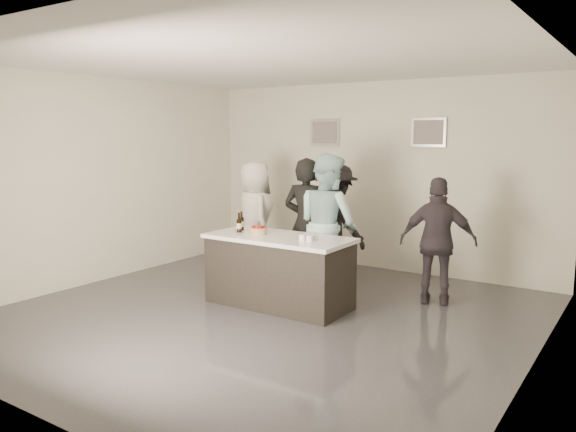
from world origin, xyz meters
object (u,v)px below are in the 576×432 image
object	(u,v)px
beer_bottle_b	(239,222)
person_guest_back	(335,223)
bar_counter	(279,271)
beer_bottle_a	(241,221)
person_main_black	(307,225)
person_guest_left	(255,218)
cake	(258,231)
person_main_blue	(328,224)
person_guest_right	(438,241)

from	to	relation	value
beer_bottle_b	person_guest_back	xyz separation A→B (m)	(0.57, 1.55, -0.15)
bar_counter	beer_bottle_b	bearing A→B (deg)	-173.81
bar_counter	beer_bottle_a	bearing A→B (deg)	172.84
person_main_black	person_guest_left	size ratio (longest dim) A/B	1.05
beer_bottle_a	person_guest_left	size ratio (longest dim) A/B	0.15
cake	person_main_blue	xyz separation A→B (m)	(0.50, 0.91, 0.02)
person_guest_back	person_main_blue	bearing A→B (deg)	129.25
bar_counter	person_main_black	xyz separation A→B (m)	(-0.10, 0.82, 0.48)
person_guest_right	beer_bottle_b	bearing A→B (deg)	11.42
cake	person_main_blue	bearing A→B (deg)	61.32
beer_bottle_a	beer_bottle_b	world-z (taller)	same
person_main_black	person_guest_right	xyz separation A→B (m)	(1.75, 0.36, -0.11)
cake	person_main_black	xyz separation A→B (m)	(0.18, 0.87, -0.01)
beer_bottle_b	person_guest_left	xyz separation A→B (m)	(-0.68, 1.25, -0.15)
person_guest_left	bar_counter	bearing A→B (deg)	174.23
bar_counter	person_guest_back	bearing A→B (deg)	90.77
person_main_blue	person_guest_back	xyz separation A→B (m)	(-0.23, 0.62, -0.08)
beer_bottle_a	person_main_blue	distance (m)	1.18
person_guest_left	person_guest_back	bearing A→B (deg)	-129.12
bar_counter	person_guest_right	size ratio (longest dim) A/B	1.14
person_main_black	person_main_blue	bearing A→B (deg)	-179.43
beer_bottle_b	person_main_black	xyz separation A→B (m)	(0.49, 0.89, -0.10)
person_guest_left	person_guest_right	xyz separation A→B (m)	(2.92, -0.00, -0.06)
beer_bottle_b	person_guest_back	size ratio (longest dim) A/B	0.15
beer_bottle_b	cake	bearing A→B (deg)	3.01
bar_counter	person_guest_right	world-z (taller)	person_guest_right
person_main_blue	person_main_black	bearing A→B (deg)	29.65
person_guest_right	person_main_black	bearing A→B (deg)	-6.17
person_main_blue	person_guest_back	world-z (taller)	person_main_blue
bar_counter	person_main_black	size ratio (longest dim) A/B	1.00
person_main_black	cake	bearing A→B (deg)	71.35
beer_bottle_b	person_main_black	distance (m)	1.02
person_guest_left	person_guest_back	xyz separation A→B (m)	(1.25, 0.30, -0.01)
bar_counter	person_main_blue	distance (m)	1.03
person_guest_left	person_guest_right	size ratio (longest dim) A/B	1.08
cake	bar_counter	bearing A→B (deg)	9.52
bar_counter	person_guest_right	bearing A→B (deg)	35.58
person_main_black	bar_counter	bearing A→B (deg)	90.26
beer_bottle_b	person_main_blue	distance (m)	1.23
person_main_black	person_guest_right	world-z (taller)	person_main_black
person_main_black	person_main_blue	xyz separation A→B (m)	(0.32, 0.04, 0.03)
person_main_blue	person_guest_left	bearing A→B (deg)	10.16
bar_counter	cake	size ratio (longest dim) A/B	8.49
bar_counter	beer_bottle_b	size ratio (longest dim) A/B	7.15
beer_bottle_a	person_guest_back	bearing A→B (deg)	65.35
person_main_blue	person_guest_right	world-z (taller)	person_main_blue
bar_counter	beer_bottle_b	distance (m)	0.83
person_main_black	person_guest_right	bearing A→B (deg)	-175.30
cake	beer_bottle_a	xyz separation A→B (m)	(-0.38, 0.13, 0.09)
person_main_black	person_guest_left	world-z (taller)	person_main_black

